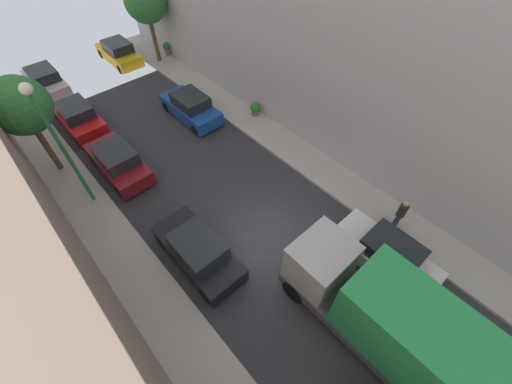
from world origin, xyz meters
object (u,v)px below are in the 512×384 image
Objects in this scene: street_tree_0 at (20,107)px; potted_plant_1 at (255,108)px; street_tree_1 at (145,1)px; pedestrian at (401,214)px; potted_plant_0 at (167,48)px; parked_car_left_3 at (118,162)px; parked_car_left_2 at (198,251)px; parked_car_right_0 at (386,255)px; parked_car_left_4 at (78,117)px; parked_car_left_5 at (46,81)px; parked_car_right_2 at (119,53)px; delivery_truck at (384,317)px; lamp_post at (54,134)px; parked_car_right_1 at (191,107)px.

street_tree_0 is 5.88× the size of potted_plant_1.
street_tree_1 reaches higher than street_tree_0.
pedestrian is 1.86× the size of potted_plant_0.
parked_car_left_2 is at bearing -90.00° from parked_car_left_3.
parked_car_right_0 is (5.40, -5.16, 0.00)m from parked_car_left_2.
parked_car_left_4 is 5.29m from parked_car_left_5.
parked_car_left_4 is at bearing -153.62° from street_tree_1.
parked_car_left_5 and parked_car_right_2 have the same top height.
delivery_truck reaches higher than parked_car_left_3.
delivery_truck is 23.15m from potted_plant_0.
potted_plant_0 is at bearing 75.56° from delivery_truck.
parked_car_left_5 is 22.92m from pedestrian.
parked_car_right_2 is (0.00, 22.73, 0.00)m from parked_car_right_0.
potted_plant_0 is at bearing -27.89° from parked_car_right_2.
lamp_post reaches higher than parked_car_right_0.
potted_plant_1 is at bearing -7.89° from parked_car_left_3.
street_tree_1 is at bearing -163.35° from potted_plant_0.
street_tree_1 is 5.87× the size of potted_plant_0.
street_tree_1 is (7.54, 8.77, 3.44)m from parked_car_left_3.
parked_car_left_3 is at bearing 122.64° from pedestrian.
potted_plant_0 is (10.74, 6.75, -3.18)m from street_tree_0.
parked_car_right_1 is 8.34m from street_tree_0.
street_tree_1 is 10.56m from potted_plant_1.
parked_car_left_2 is 0.77× the size of street_tree_1.
parked_car_right_2 is 2.44× the size of pedestrian.
delivery_truck is at bearing -69.72° from lamp_post.
parked_car_right_0 is 11.29m from potted_plant_1.
parked_car_left_2 is at bearing 112.72° from delivery_truck.
parked_car_right_1 is 4.91× the size of potted_plant_1.
street_tree_1 reaches higher than parked_car_right_1.
pedestrian reaches higher than potted_plant_1.
parked_car_left_5 is 14.16m from potted_plant_1.
delivery_truck is 3.84× the size of pedestrian.
parked_car_left_5 is at bearing 90.00° from parked_car_left_4.
delivery_truck is 13.47m from potted_plant_1.
street_tree_0 is (-2.28, 9.19, 3.15)m from parked_car_left_2.
street_tree_0 is 3.22m from lamp_post.
parked_car_right_1 is 0.64× the size of delivery_truck.
pedestrian is (7.31, -4.51, 0.35)m from parked_car_left_2.
parked_car_left_4 is 2.44× the size of pedestrian.
parked_car_right_0 and parked_car_right_2 have the same top height.
delivery_truck is (-2.70, -24.02, 1.07)m from parked_car_right_2.
street_tree_0 is at bearing 103.90° from parked_car_left_2.
street_tree_1 is at bearing 77.65° from delivery_truck.
parked_car_right_1 is 0.83× the size of street_tree_0.
potted_plant_1 is 0.14× the size of lamp_post.
potted_plant_0 is at bearing 43.82° from lamp_post.
parked_car_left_4 is 17.99m from pedestrian.
parked_car_left_3 is at bearing 25.39° from lamp_post.
pedestrian is (1.91, -12.82, 0.35)m from parked_car_right_1.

